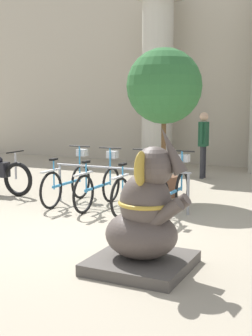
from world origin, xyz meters
The scene contains 11 objects.
ground_plane centered at (0.00, 0.00, 0.00)m, with size 60.00×60.00×0.00m, color #9E937F.
building_facade centered at (0.00, 8.60, 3.00)m, with size 20.00×0.20×6.00m.
column_left centered at (-1.64, 7.60, 2.62)m, with size 1.18×1.18×5.16m.
bike_rack centered at (-0.10, 1.95, 0.58)m, with size 2.80×0.05×0.77m.
bicycle_0 centered at (-1.20, 1.85, 0.42)m, with size 0.48×1.77×1.11m.
bicycle_1 centered at (-0.47, 1.80, 0.42)m, with size 0.48×1.77×1.11m.
bicycle_2 centered at (0.27, 1.80, 0.42)m, with size 0.48×1.77×1.11m.
bicycle_3 centered at (1.00, 1.86, 0.42)m, with size 0.48×1.77×1.11m.
elephant_statue centered at (1.64, -0.87, 0.59)m, with size 1.14×1.14×1.74m.
person_pedestrian centered at (0.32, 5.98, 1.04)m, with size 0.23×0.47×1.72m.
potted_tree centered at (0.25, 3.31, 2.22)m, with size 1.56×1.56×3.09m.
Camera 1 is at (3.79, -5.81, 1.99)m, focal length 50.00 mm.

